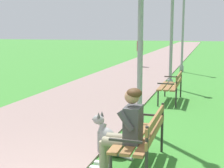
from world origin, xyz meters
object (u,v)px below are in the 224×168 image
object	(u,v)px
person_seated_on_near_bench	(126,127)
lamp_post_mid	(172,26)
park_bench_mid	(172,84)
lamp_post_near	(141,14)
lamp_post_far	(183,22)
dog_grey	(110,140)
pedestrian_distant	(140,52)
park_bench_near	(143,134)

from	to	relation	value
person_seated_on_near_bench	lamp_post_mid	xyz separation A→B (m)	(-0.23, 7.28, 1.49)
lamp_post_mid	park_bench_mid	bearing A→B (deg)	-81.75
lamp_post_near	lamp_post_mid	xyz separation A→B (m)	(0.02, 5.15, -0.18)
lamp_post_near	park_bench_mid	bearing A→B (deg)	82.88
person_seated_on_near_bench	lamp_post_mid	bearing A→B (deg)	91.83
park_bench_mid	lamp_post_near	distance (m)	3.40
person_seated_on_near_bench	lamp_post_far	xyz separation A→B (m)	(-0.24, 11.98, 1.76)
park_bench_mid	dog_grey	xyz separation A→B (m)	(-0.52, -4.39, -0.25)
person_seated_on_near_bench	park_bench_mid	bearing A→B (deg)	88.82
lamp_post_mid	lamp_post_far	size ratio (longest dim) A/B	0.89
dog_grey	lamp_post_near	xyz separation A→B (m)	(0.16, 1.55, 2.09)
person_seated_on_near_bench	lamp_post_near	bearing A→B (deg)	96.80
lamp_post_near	pedestrian_distant	xyz separation A→B (m)	(-2.42, 11.40, -1.51)
person_seated_on_near_bench	pedestrian_distant	size ratio (longest dim) A/B	0.76
person_seated_on_near_bench	pedestrian_distant	xyz separation A→B (m)	(-2.67, 13.52, 0.16)
park_bench_near	person_seated_on_near_bench	bearing A→B (deg)	-128.38
park_bench_mid	lamp_post_near	bearing A→B (deg)	-97.12
park_bench_mid	lamp_post_mid	distance (m)	2.87
park_bench_near	pedestrian_distant	size ratio (longest dim) A/B	0.91
person_seated_on_near_bench	lamp_post_far	bearing A→B (deg)	91.14
lamp_post_mid	pedestrian_distant	bearing A→B (deg)	111.31
lamp_post_near	pedestrian_distant	world-z (taller)	lamp_post_near
park_bench_near	lamp_post_far	world-z (taller)	lamp_post_far
park_bench_near	lamp_post_far	xyz separation A→B (m)	(-0.44, 11.72, 1.93)
pedestrian_distant	park_bench_near	bearing A→B (deg)	-77.76
park_bench_near	lamp_post_mid	distance (m)	7.22
pedestrian_distant	lamp_post_near	bearing A→B (deg)	-78.03
park_bench_mid	lamp_post_far	xyz separation A→B (m)	(-0.34, 7.02, 1.93)
pedestrian_distant	lamp_post_far	bearing A→B (deg)	-32.33
lamp_post_near	lamp_post_mid	size ratio (longest dim) A/B	1.08
park_bench_near	lamp_post_near	world-z (taller)	lamp_post_near
lamp_post_mid	lamp_post_far	distance (m)	4.71
dog_grey	lamp_post_mid	size ratio (longest dim) A/B	0.19
lamp_post_far	pedestrian_distant	world-z (taller)	lamp_post_far
park_bench_mid	person_seated_on_near_bench	world-z (taller)	person_seated_on_near_bench
dog_grey	pedestrian_distant	distance (m)	13.15
lamp_post_near	lamp_post_far	distance (m)	9.86
park_bench_mid	lamp_post_mid	bearing A→B (deg)	98.25
park_bench_mid	dog_grey	bearing A→B (deg)	-96.73
park_bench_near	park_bench_mid	world-z (taller)	same
lamp_post_mid	pedestrian_distant	size ratio (longest dim) A/B	2.54
lamp_post_near	dog_grey	bearing A→B (deg)	-96.00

